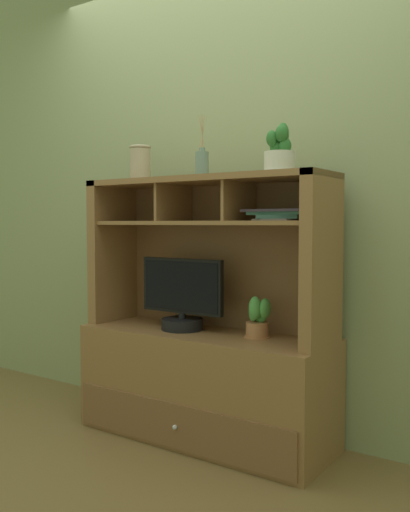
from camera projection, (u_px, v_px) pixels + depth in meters
floor_plane at (205, 439)px, 2.86m from camera, size 6.00×6.00×0.02m
back_wall at (233, 167)px, 2.99m from camera, size 6.00×0.02×2.80m
media_console at (206, 358)px, 2.84m from camera, size 1.31×0.50×1.33m
tv_monitor at (182, 300)px, 2.87m from camera, size 0.49×0.22×0.37m
potted_orchid at (258, 319)px, 2.67m from camera, size 0.13×0.13×0.20m
magazine_stack_left at (282, 214)px, 2.56m from camera, size 0.32×0.23×0.05m
diffuser_bottle at (202, 163)px, 2.75m from camera, size 0.07×0.07×0.30m
potted_succulent at (280, 153)px, 2.52m from camera, size 0.16×0.16×0.22m
ceramic_vase at (140, 163)px, 3.02m from camera, size 0.12×0.12×0.19m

